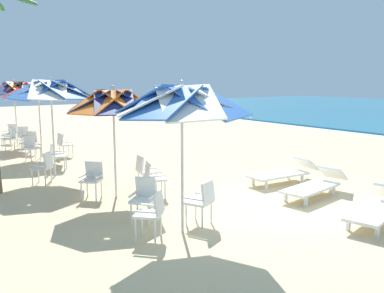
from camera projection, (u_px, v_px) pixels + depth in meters
name	position (u px, v px, depth m)	size (l,w,h in m)	color
ground_plane	(291.00, 205.00, 9.16)	(80.00, 80.00, 0.00)	beige
beach_umbrella_0	(182.00, 102.00, 7.19)	(2.47, 2.47, 2.75)	silver
plastic_chair_0	(202.00, 200.00, 7.85)	(0.60, 0.58, 0.87)	white
plastic_chair_1	(144.00, 197.00, 8.06)	(0.63, 0.63, 0.87)	white
plastic_chair_2	(152.00, 212.00, 7.15)	(0.63, 0.63, 0.87)	white
beach_umbrella_1	(113.00, 102.00, 9.46)	(2.20, 2.20, 2.63)	silver
plastic_chair_3	(92.00, 177.00, 9.67)	(0.63, 0.63, 0.87)	white
plastic_chair_4	(153.00, 177.00, 9.72)	(0.55, 0.58, 0.87)	white
plastic_chair_5	(145.00, 170.00, 10.49)	(0.50, 0.52, 0.87)	white
beach_umbrella_2	(51.00, 91.00, 11.58)	(2.46, 2.46, 2.84)	silver
plastic_chair_6	(57.00, 154.00, 12.66)	(0.60, 0.61, 0.87)	white
plastic_chair_7	(44.00, 166.00, 10.95)	(0.63, 0.63, 0.87)	white
beach_umbrella_3	(38.00, 91.00, 14.57)	(2.42, 2.42, 2.76)	silver
plastic_chair_8	(30.00, 141.00, 15.37)	(0.62, 0.63, 0.87)	white
plastic_chair_9	(31.00, 146.00, 14.20)	(0.56, 0.54, 0.87)	white
plastic_chair_10	(64.00, 143.00, 14.83)	(0.48, 0.50, 0.87)	white
beach_umbrella_4	(14.00, 89.00, 16.96)	(2.11, 2.11, 2.77)	silver
plastic_chair_11	(24.00, 135.00, 16.92)	(0.49, 0.47, 0.87)	white
plastic_chair_12	(10.00, 132.00, 17.94)	(0.62, 0.63, 0.87)	white
plastic_chair_13	(9.00, 137.00, 16.43)	(0.50, 0.52, 0.87)	white
sun_lounger_0	(378.00, 208.00, 8.05)	(1.10, 2.23, 0.62)	white
sun_lounger_1	(315.00, 185.00, 9.80)	(0.93, 2.21, 0.62)	white
sun_lounger_2	(284.00, 173.00, 11.11)	(0.79, 2.19, 0.62)	white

